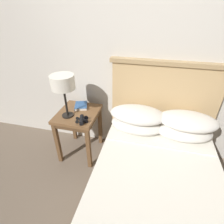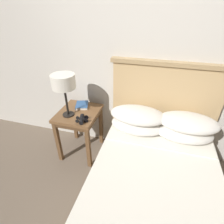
{
  "view_description": "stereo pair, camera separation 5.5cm",
  "coord_description": "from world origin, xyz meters",
  "px_view_note": "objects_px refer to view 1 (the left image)",
  "views": [
    {
      "loc": [
        0.18,
        -0.96,
        1.71
      ],
      "look_at": [
        -0.2,
        0.58,
        0.72
      ],
      "focal_mm": 28.0,
      "sensor_mm": 36.0,
      "label": 1
    },
    {
      "loc": [
        0.23,
        -0.95,
        1.71
      ],
      "look_at": [
        -0.2,
        0.58,
        0.72
      ],
      "focal_mm": 28.0,
      "sensor_mm": 36.0,
      "label": 2
    }
  ],
  "objects_px": {
    "book_on_nightstand": "(81,106)",
    "binoculars_pair": "(82,120)",
    "nightstand": "(78,119)",
    "table_lamp": "(63,83)",
    "bed": "(156,182)"
  },
  "relations": [
    {
      "from": "bed",
      "to": "book_on_nightstand",
      "type": "relative_size",
      "value": 8.1
    },
    {
      "from": "table_lamp",
      "to": "book_on_nightstand",
      "type": "relative_size",
      "value": 2.12
    },
    {
      "from": "table_lamp",
      "to": "book_on_nightstand",
      "type": "xyz_separation_m",
      "value": [
        0.07,
        0.22,
        -0.38
      ]
    },
    {
      "from": "nightstand",
      "to": "bed",
      "type": "distance_m",
      "value": 1.1
    },
    {
      "from": "nightstand",
      "to": "binoculars_pair",
      "type": "xyz_separation_m",
      "value": [
        0.12,
        -0.16,
        0.12
      ]
    },
    {
      "from": "bed",
      "to": "book_on_nightstand",
      "type": "xyz_separation_m",
      "value": [
        -0.97,
        0.64,
        0.32
      ]
    },
    {
      "from": "table_lamp",
      "to": "bed",
      "type": "bearing_deg",
      "value": -21.86
    },
    {
      "from": "bed",
      "to": "table_lamp",
      "type": "xyz_separation_m",
      "value": [
        -1.04,
        0.42,
        0.7
      ]
    },
    {
      "from": "book_on_nightstand",
      "to": "nightstand",
      "type": "bearing_deg",
      "value": -85.26
    },
    {
      "from": "nightstand",
      "to": "binoculars_pair",
      "type": "height_order",
      "value": "binoculars_pair"
    },
    {
      "from": "bed",
      "to": "table_lamp",
      "type": "distance_m",
      "value": 1.32
    },
    {
      "from": "table_lamp",
      "to": "binoculars_pair",
      "type": "xyz_separation_m",
      "value": [
        0.2,
        -0.07,
        -0.37
      ]
    },
    {
      "from": "book_on_nightstand",
      "to": "binoculars_pair",
      "type": "xyz_separation_m",
      "value": [
        0.13,
        -0.29,
        0.01
      ]
    },
    {
      "from": "bed",
      "to": "binoculars_pair",
      "type": "bearing_deg",
      "value": 157.5
    },
    {
      "from": "nightstand",
      "to": "book_on_nightstand",
      "type": "height_order",
      "value": "book_on_nightstand"
    }
  ]
}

